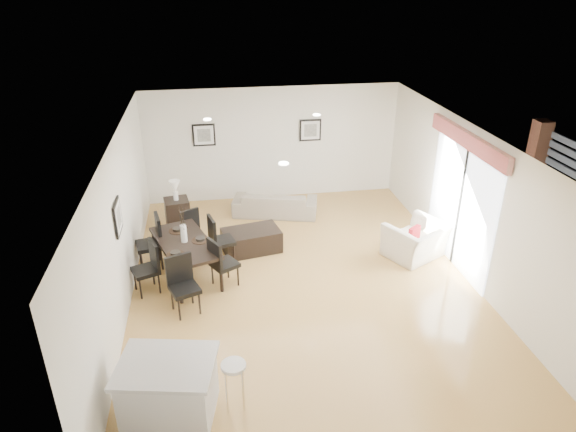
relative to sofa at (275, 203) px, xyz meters
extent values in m
plane|color=tan|center=(0.10, -2.95, -0.28)|extent=(8.00, 8.00, 0.00)
cube|color=white|center=(0.10, 1.05, 1.07)|extent=(6.00, 0.04, 2.70)
cube|color=white|center=(0.10, -6.95, 1.07)|extent=(6.00, 0.04, 2.70)
cube|color=white|center=(-2.90, -2.95, 1.07)|extent=(0.04, 8.00, 2.70)
cube|color=white|center=(3.10, -2.95, 1.07)|extent=(0.04, 8.00, 2.70)
cube|color=white|center=(0.10, -2.95, 2.42)|extent=(6.00, 8.00, 0.02)
imported|color=gray|center=(0.00, 0.00, 0.00)|extent=(2.02, 1.18, 0.55)
imported|color=beige|center=(2.44, -2.35, 0.07)|extent=(1.39, 1.33, 0.70)
imported|color=#2E4F21|center=(5.59, -2.31, 0.06)|extent=(0.47, 0.47, 0.68)
cube|color=black|center=(-1.95, -2.34, 0.40)|extent=(1.35, 1.88, 0.06)
cylinder|color=black|center=(-2.04, -3.21, 0.05)|extent=(0.07, 0.07, 0.65)
cylinder|color=black|center=(-2.56, -1.72, 0.05)|extent=(0.07, 0.07, 0.65)
cylinder|color=black|center=(-1.35, -2.97, 0.05)|extent=(0.07, 0.07, 0.65)
cylinder|color=black|center=(-1.87, -1.48, 0.05)|extent=(0.07, 0.07, 0.65)
cube|color=black|center=(-2.63, -2.77, 0.14)|extent=(0.55, 0.55, 0.07)
cube|color=black|center=(-2.46, -2.70, 0.41)|extent=(0.21, 0.41, 0.50)
cylinder|color=black|center=(-2.84, -2.68, -0.08)|extent=(0.03, 0.03, 0.38)
cylinder|color=black|center=(-2.54, -2.55, -0.08)|extent=(0.03, 0.03, 0.38)
cylinder|color=black|center=(-2.72, -2.98, -0.08)|extent=(0.03, 0.03, 0.38)
cylinder|color=black|center=(-2.42, -2.86, -0.08)|extent=(0.03, 0.03, 0.38)
cube|color=black|center=(-2.63, -1.92, 0.19)|extent=(0.55, 0.55, 0.08)
cube|color=black|center=(-2.43, -1.88, 0.48)|extent=(0.15, 0.46, 0.55)
cylinder|color=black|center=(-2.84, -1.78, -0.07)|extent=(0.04, 0.04, 0.42)
cylinder|color=black|center=(-2.49, -1.71, -0.07)|extent=(0.04, 0.04, 0.42)
cylinder|color=black|center=(-2.77, -2.13, -0.07)|extent=(0.04, 0.04, 0.42)
cylinder|color=black|center=(-2.42, -2.06, -0.07)|extent=(0.04, 0.04, 0.42)
cube|color=black|center=(-1.28, -2.77, 0.14)|extent=(0.57, 0.57, 0.07)
cube|color=black|center=(-1.44, -2.86, 0.41)|extent=(0.25, 0.39, 0.50)
cylinder|color=black|center=(-1.05, -2.83, -0.08)|extent=(0.03, 0.03, 0.38)
cylinder|color=black|center=(-1.34, -2.99, -0.08)|extent=(0.03, 0.03, 0.38)
cylinder|color=black|center=(-1.22, -2.54, -0.08)|extent=(0.03, 0.03, 0.38)
cylinder|color=black|center=(-1.50, -2.70, -0.08)|extent=(0.03, 0.03, 0.38)
cube|color=black|center=(-1.28, -1.92, 0.15)|extent=(0.52, 0.52, 0.07)
cube|color=black|center=(-1.46, -1.97, 0.42)|extent=(0.16, 0.43, 0.51)
cylinder|color=black|center=(-1.07, -2.04, -0.08)|extent=(0.03, 0.03, 0.39)
cylinder|color=black|center=(-1.40, -2.12, -0.08)|extent=(0.03, 0.03, 0.39)
cylinder|color=black|center=(-1.16, -1.72, -0.08)|extent=(0.03, 0.03, 0.39)
cylinder|color=black|center=(-1.48, -1.80, -0.08)|extent=(0.03, 0.03, 0.39)
cube|color=black|center=(-1.95, -3.47, 0.16)|extent=(0.57, 0.57, 0.08)
cube|color=black|center=(-2.02, -3.29, 0.44)|extent=(0.43, 0.21, 0.52)
cylinder|color=black|center=(-2.05, -3.69, -0.08)|extent=(0.03, 0.03, 0.40)
cylinder|color=black|center=(-2.18, -3.37, -0.08)|extent=(0.03, 0.03, 0.40)
cylinder|color=black|center=(-1.73, -3.57, -0.08)|extent=(0.03, 0.03, 0.40)
cylinder|color=black|center=(-1.85, -3.25, -0.08)|extent=(0.03, 0.03, 0.40)
cube|color=black|center=(-1.95, -1.22, 0.12)|extent=(0.53, 0.53, 0.07)
cube|color=black|center=(-1.87, -1.37, 0.37)|extent=(0.37, 0.23, 0.47)
cylinder|color=black|center=(-1.89, -1.01, -0.10)|extent=(0.03, 0.03, 0.36)
cylinder|color=black|center=(-1.75, -1.28, -0.10)|extent=(0.03, 0.03, 0.36)
cylinder|color=black|center=(-2.16, -1.15, -0.10)|extent=(0.03, 0.03, 0.36)
cylinder|color=black|center=(-2.02, -1.42, -0.10)|extent=(0.03, 0.03, 0.36)
cylinder|color=white|center=(-1.95, -2.34, 0.59)|extent=(0.11, 0.11, 0.33)
cylinder|color=black|center=(-1.67, -2.34, 0.43)|extent=(0.32, 0.32, 0.01)
cylinder|color=black|center=(-1.67, -2.34, 0.46)|extent=(0.17, 0.17, 0.05)
cylinder|color=black|center=(-2.10, -1.89, 0.43)|extent=(0.32, 0.32, 0.01)
cylinder|color=black|center=(-2.10, -1.89, 0.46)|extent=(0.17, 0.17, 0.05)
cylinder|color=black|center=(-2.10, -2.79, 0.43)|extent=(0.32, 0.32, 0.01)
cylinder|color=black|center=(-2.10, -2.79, 0.46)|extent=(0.17, 0.17, 0.05)
cube|color=black|center=(-0.70, -1.59, -0.05)|extent=(1.22, 0.87, 0.44)
cube|color=black|center=(-2.17, -0.35, 0.06)|extent=(0.57, 0.57, 0.66)
cylinder|color=white|center=(-2.17, -0.35, 0.48)|extent=(0.10, 0.10, 0.19)
cone|color=beige|center=(-2.17, -0.35, 0.70)|extent=(0.23, 0.23, 0.25)
cube|color=maroon|center=(2.34, -2.45, 0.27)|extent=(0.29, 0.25, 0.30)
cube|color=silver|center=(-2.10, -5.63, 0.11)|extent=(1.22, 1.00, 0.76)
cube|color=#B5B5B7|center=(-2.10, -5.63, 0.51)|extent=(1.32, 1.11, 0.05)
cylinder|color=white|center=(-1.30, -5.63, 0.39)|extent=(0.32, 0.32, 0.05)
cylinder|color=silver|center=(-1.19, -5.53, 0.06)|extent=(0.02, 0.02, 0.67)
cylinder|color=silver|center=(-1.40, -5.53, 0.06)|extent=(0.02, 0.02, 0.67)
cylinder|color=silver|center=(-1.40, -5.74, 0.06)|extent=(0.02, 0.02, 0.67)
cylinder|color=silver|center=(-1.19, -5.74, 0.06)|extent=(0.02, 0.02, 0.67)
cube|color=black|center=(-1.50, 1.02, 1.37)|extent=(0.52, 0.03, 0.52)
cube|color=white|center=(-1.50, 1.02, 1.37)|extent=(0.44, 0.04, 0.44)
cube|color=#5E5E59|center=(-1.50, 1.02, 1.37)|extent=(0.30, 0.04, 0.30)
cube|color=black|center=(1.00, 1.02, 1.37)|extent=(0.52, 0.03, 0.52)
cube|color=white|center=(1.00, 1.02, 1.37)|extent=(0.44, 0.04, 0.44)
cube|color=#5E5E59|center=(1.00, 1.02, 1.37)|extent=(0.30, 0.04, 0.30)
cube|color=black|center=(-2.87, -3.15, 1.37)|extent=(0.03, 0.52, 0.52)
cube|color=white|center=(-2.87, -3.15, 1.37)|extent=(0.04, 0.44, 0.44)
cube|color=#5E5E59|center=(-2.87, -3.15, 1.37)|extent=(0.04, 0.30, 0.30)
cube|color=white|center=(3.08, -2.65, 0.85)|extent=(0.02, 2.40, 2.25)
cube|color=black|center=(3.06, -2.65, 0.85)|extent=(0.03, 0.05, 2.25)
cube|color=black|center=(3.06, -2.65, 1.99)|extent=(0.03, 2.50, 0.05)
cube|color=maroon|center=(3.02, -2.65, 2.15)|extent=(0.10, 2.70, 0.28)
plane|color=gray|center=(5.10, -2.65, -0.28)|extent=(6.00, 6.00, 0.00)
cube|color=brown|center=(6.15, -0.25, 0.72)|extent=(0.35, 0.35, 2.00)
camera|label=1|loc=(-1.41, -10.59, 4.82)|focal=32.00mm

